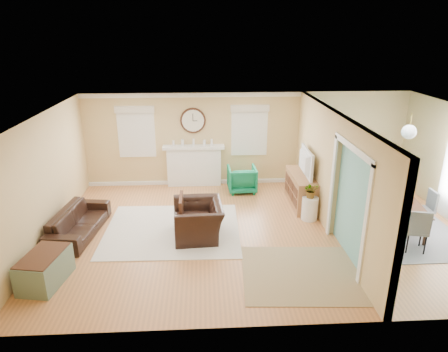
% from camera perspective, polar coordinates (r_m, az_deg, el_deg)
% --- Properties ---
extents(floor, '(9.00, 9.00, 0.00)m').
position_cam_1_polar(floor, '(8.93, 5.29, -7.82)').
color(floor, '#A96B3F').
rests_on(floor, ground).
extents(wall_back, '(9.00, 0.02, 2.60)m').
position_cam_1_polar(wall_back, '(11.24, 3.32, 5.30)').
color(wall_back, tan).
rests_on(wall_back, ground).
extents(wall_front, '(9.00, 0.02, 2.60)m').
position_cam_1_polar(wall_front, '(5.73, 10.04, -10.32)').
color(wall_front, tan).
rests_on(wall_front, ground).
extents(wall_left, '(0.02, 6.00, 2.60)m').
position_cam_1_polar(wall_left, '(8.92, -24.36, -0.51)').
color(wall_left, tan).
rests_on(wall_left, ground).
extents(ceiling, '(9.00, 6.00, 0.02)m').
position_cam_1_polar(ceiling, '(8.05, 5.89, 8.77)').
color(ceiling, white).
rests_on(ceiling, wall_back).
extents(partition, '(0.17, 6.00, 2.60)m').
position_cam_1_polar(partition, '(8.99, 14.89, 1.18)').
color(partition, tan).
rests_on(partition, ground).
extents(fireplace, '(1.70, 0.30, 1.17)m').
position_cam_1_polar(fireplace, '(11.26, -4.29, 1.57)').
color(fireplace, white).
rests_on(fireplace, ground).
extents(wall_clock, '(0.70, 0.07, 0.70)m').
position_cam_1_polar(wall_clock, '(11.01, -4.45, 7.90)').
color(wall_clock, '#492616').
rests_on(wall_clock, wall_back).
extents(window_left, '(1.05, 0.13, 1.42)m').
position_cam_1_polar(window_left, '(11.18, -12.45, 6.68)').
color(window_left, white).
rests_on(window_left, wall_back).
extents(window_right, '(1.05, 0.13, 1.42)m').
position_cam_1_polar(window_right, '(11.11, 3.65, 7.03)').
color(window_right, white).
rests_on(window_right, wall_back).
extents(pendant, '(0.30, 0.30, 0.55)m').
position_cam_1_polar(pendant, '(9.09, 24.91, 5.74)').
color(pendant, gold).
rests_on(pendant, ceiling).
extents(rug_cream, '(2.98, 2.60, 0.02)m').
position_cam_1_polar(rug_cream, '(9.00, -7.36, -7.59)').
color(rug_cream, beige).
rests_on(rug_cream, floor).
extents(rug_jute, '(2.40, 2.01, 0.01)m').
position_cam_1_polar(rug_jute, '(7.62, 11.61, -13.49)').
color(rug_jute, '#9F825D').
rests_on(rug_jute, floor).
extents(rug_grey, '(2.48, 3.10, 0.01)m').
position_cam_1_polar(rug_grey, '(9.84, 22.88, -6.62)').
color(rug_grey, slate).
rests_on(rug_grey, floor).
extents(sofa, '(0.99, 2.03, 0.57)m').
position_cam_1_polar(sofa, '(9.19, -20.06, -6.20)').
color(sofa, black).
rests_on(sofa, floor).
extents(eames_chair, '(1.09, 1.23, 0.75)m').
position_cam_1_polar(eames_chair, '(8.54, -3.70, -6.30)').
color(eames_chair, black).
rests_on(eames_chair, floor).
extents(green_chair, '(0.78, 0.80, 0.70)m').
position_cam_1_polar(green_chair, '(10.88, 2.58, -0.44)').
color(green_chair, '#1A6751').
rests_on(green_chair, floor).
extents(trunk, '(0.76, 1.06, 0.56)m').
position_cam_1_polar(trunk, '(7.75, -24.24, -12.00)').
color(trunk, slate).
rests_on(trunk, floor).
extents(credenza, '(0.52, 1.53, 0.80)m').
position_cam_1_polar(credenza, '(10.21, 10.93, -1.92)').
color(credenza, '#9A7045').
rests_on(credenza, floor).
extents(tv, '(0.19, 1.15, 0.66)m').
position_cam_1_polar(tv, '(9.96, 11.11, 1.98)').
color(tv, black).
rests_on(tv, credenza).
extents(garden_stool, '(0.37, 0.37, 0.55)m').
position_cam_1_polar(garden_stool, '(9.50, 12.14, -4.56)').
color(garden_stool, white).
rests_on(garden_stool, floor).
extents(potted_plant, '(0.37, 0.33, 0.38)m').
position_cam_1_polar(potted_plant, '(9.32, 12.35, -1.96)').
color(potted_plant, '#337F33').
rests_on(potted_plant, garden_stool).
extents(dining_table, '(1.27, 1.95, 0.64)m').
position_cam_1_polar(dining_table, '(9.71, 23.13, -4.96)').
color(dining_table, '#492616').
rests_on(dining_table, floor).
extents(dining_chair_n, '(0.42, 0.42, 0.88)m').
position_cam_1_polar(dining_chair_n, '(10.56, 20.74, -1.48)').
color(dining_chair_n, slate).
rests_on(dining_chair_n, floor).
extents(dining_chair_s, '(0.49, 0.49, 0.92)m').
position_cam_1_polar(dining_chair_s, '(8.80, 25.82, -6.42)').
color(dining_chair_s, slate).
rests_on(dining_chair_s, floor).
extents(dining_chair_w, '(0.44, 0.44, 0.91)m').
position_cam_1_polar(dining_chair_w, '(9.39, 19.79, -3.93)').
color(dining_chair_w, white).
rests_on(dining_chair_w, floor).
extents(dining_chair_e, '(0.39, 0.39, 0.86)m').
position_cam_1_polar(dining_chair_e, '(9.92, 26.68, -3.83)').
color(dining_chair_e, slate).
rests_on(dining_chair_e, floor).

